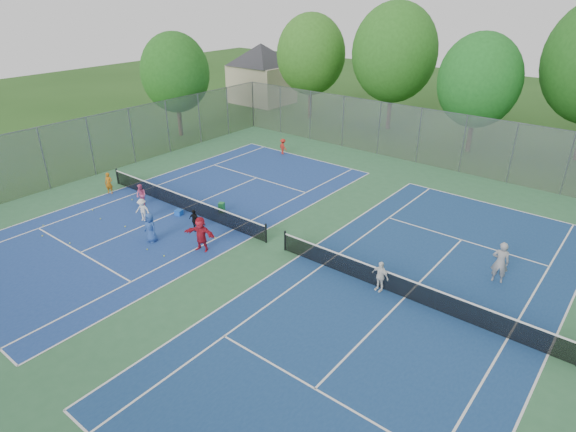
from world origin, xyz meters
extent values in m
plane|color=#224B17|center=(0.00, 0.00, 0.00)|extent=(120.00, 120.00, 0.00)
cube|color=#30653E|center=(0.00, 0.00, 0.01)|extent=(32.00, 32.00, 0.01)
cube|color=navy|center=(-7.00, 0.00, 0.02)|extent=(10.97, 23.77, 0.01)
cube|color=navy|center=(7.00, 0.00, 0.02)|extent=(10.97, 23.77, 0.01)
cube|color=black|center=(-7.00, 0.00, 0.46)|extent=(12.87, 0.10, 0.91)
cube|color=black|center=(7.00, 0.00, 0.46)|extent=(12.87, 0.10, 0.91)
cube|color=gray|center=(0.00, 16.00, 2.00)|extent=(32.00, 0.10, 4.00)
cube|color=gray|center=(-16.00, 0.00, 2.00)|extent=(0.10, 32.00, 4.00)
cube|color=#B7A88C|center=(-22.00, 24.00, 2.00)|extent=(6.00, 5.00, 4.00)
pyramid|color=#2D2D33|center=(-22.00, 24.00, 6.20)|extent=(11.03, 11.03, 2.20)
cylinder|color=#443326|center=(-14.00, 22.00, 1.75)|extent=(0.36, 0.36, 3.50)
ellipsoid|color=#30691E|center=(-14.00, 22.00, 5.90)|extent=(6.40, 6.40, 7.36)
cylinder|color=#443326|center=(-6.00, 23.00, 1.93)|extent=(0.36, 0.36, 3.85)
ellipsoid|color=#28621C|center=(-6.00, 23.00, 6.55)|extent=(7.20, 7.20, 8.28)
cylinder|color=#443326|center=(2.00, 21.00, 1.57)|extent=(0.36, 0.36, 3.15)
ellipsoid|color=#1C611F|center=(2.00, 21.00, 5.40)|extent=(6.00, 6.00, 6.90)
cylinder|color=#443326|center=(-19.00, 10.00, 1.57)|extent=(0.36, 0.36, 3.15)
ellipsoid|color=#205A1A|center=(-19.00, 10.00, 5.25)|extent=(5.60, 5.60, 6.44)
cube|color=blue|center=(-6.57, -0.63, 0.16)|extent=(0.45, 0.45, 0.32)
cube|color=#248639|center=(-4.91, 1.12, 0.30)|extent=(0.41, 0.41, 0.61)
imported|color=#C26A12|center=(-12.37, -1.24, 0.68)|extent=(0.59, 0.53, 1.35)
imported|color=#E4588B|center=(-9.31, -1.09, 0.65)|extent=(0.70, 0.59, 1.30)
imported|color=white|center=(-7.55, -2.29, 0.65)|extent=(0.95, 0.75, 1.29)
imported|color=black|center=(-4.41, -1.34, 0.61)|extent=(0.73, 0.35, 1.21)
imported|color=#284B94|center=(-5.23, -3.48, 0.77)|extent=(0.76, 0.50, 1.54)
imported|color=red|center=(-2.58, -2.52, 0.89)|extent=(1.72, 0.97, 1.77)
imported|color=red|center=(-8.81, 11.45, 0.61)|extent=(0.88, 0.67, 1.21)
imported|color=gray|center=(9.58, 3.62, 0.98)|extent=(0.81, 0.63, 1.95)
imported|color=white|center=(5.88, -0.17, 0.70)|extent=(0.86, 0.46, 1.40)
sphere|color=#D5ED37|center=(-10.92, -3.35, 0.03)|extent=(0.07, 0.07, 0.07)
sphere|color=#ECF138|center=(-7.63, -3.43, 0.03)|extent=(0.07, 0.07, 0.07)
sphere|color=#AACF30|center=(-9.52, -3.72, 0.03)|extent=(0.07, 0.07, 0.07)
sphere|color=#B4C32D|center=(-11.20, -6.10, 0.03)|extent=(0.07, 0.07, 0.07)
sphere|color=#CBD531|center=(-9.43, -1.01, 0.03)|extent=(0.07, 0.07, 0.07)
sphere|color=#C7E635|center=(-10.40, -1.05, 0.03)|extent=(0.07, 0.07, 0.07)
sphere|color=#D6F438|center=(-3.51, -4.11, 0.03)|extent=(0.07, 0.07, 0.07)
sphere|color=#E5EE37|center=(-2.94, -1.97, 0.03)|extent=(0.07, 0.07, 0.07)
sphere|color=yellow|center=(-10.06, -6.72, 0.03)|extent=(0.07, 0.07, 0.07)
sphere|color=#A5C72E|center=(-4.66, -4.22, 0.03)|extent=(0.07, 0.07, 0.07)
sphere|color=#D0E234|center=(-2.94, -1.31, 0.03)|extent=(0.07, 0.07, 0.07)
sphere|color=#D6F438|center=(-8.23, -6.24, 0.03)|extent=(0.07, 0.07, 0.07)
camera|label=1|loc=(13.49, -15.93, 11.72)|focal=30.00mm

